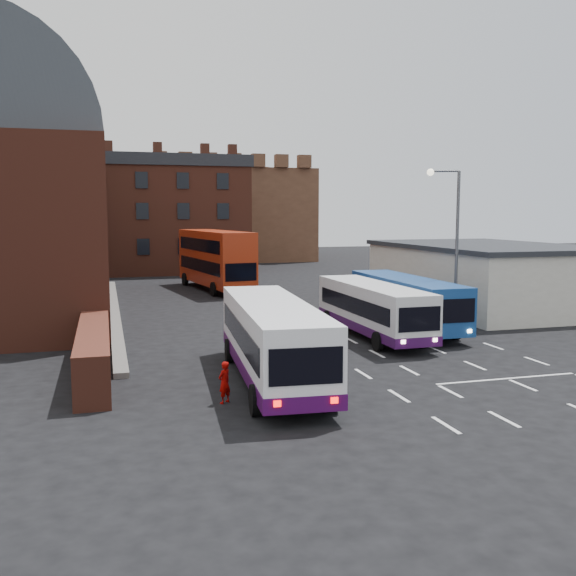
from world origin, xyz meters
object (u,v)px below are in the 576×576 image
object	(u,v)px
pedestrian_beige	(279,375)
bus_red_double	(215,259)
bus_white_inbound	(373,306)
bus_blue	(406,299)
street_lamp	(451,233)
pedestrian_red	(224,382)
bus_white_outbound	(272,335)

from	to	relation	value
pedestrian_beige	bus_red_double	bearing A→B (deg)	-110.22
pedestrian_beige	bus_white_inbound	bearing A→B (deg)	-143.40
bus_blue	pedestrian_beige	world-z (taller)	bus_blue
bus_red_double	street_lamp	distance (m)	23.33
bus_white_inbound	pedestrian_beige	bearing A→B (deg)	50.76
pedestrian_red	pedestrian_beige	distance (m)	1.89
bus_white_outbound	bus_white_inbound	xyz separation A→B (m)	(7.11, 7.06, -0.17)
street_lamp	pedestrian_beige	distance (m)	16.68
bus_blue	bus_red_double	bearing A→B (deg)	-70.62
bus_blue	pedestrian_red	bearing A→B (deg)	42.77
street_lamp	pedestrian_beige	size ratio (longest dim) A/B	5.14
pedestrian_red	pedestrian_beige	xyz separation A→B (m)	(1.88, -0.01, 0.14)
bus_red_double	bus_white_inbound	bearing A→B (deg)	92.65
bus_white_inbound	bus_blue	xyz separation A→B (m)	(2.62, 1.53, 0.06)
pedestrian_beige	pedestrian_red	bearing A→B (deg)	-15.00
bus_blue	bus_white_outbound	bearing A→B (deg)	42.14
pedestrian_red	street_lamp	bearing A→B (deg)	177.66
pedestrian_red	pedestrian_beige	world-z (taller)	pedestrian_beige
bus_red_double	pedestrian_red	size ratio (longest dim) A/B	8.78
bus_white_inbound	pedestrian_beige	distance (m)	11.93
bus_white_outbound	pedestrian_beige	world-z (taller)	bus_white_outbound
street_lamp	pedestrian_beige	bearing A→B (deg)	-140.46
bus_white_outbound	street_lamp	size ratio (longest dim) A/B	1.29
bus_blue	street_lamp	xyz separation A→B (m)	(2.33, -0.56, 3.57)
bus_white_inbound	pedestrian_red	world-z (taller)	bus_white_inbound
bus_white_inbound	pedestrian_beige	world-z (taller)	bus_white_inbound
bus_white_inbound	street_lamp	size ratio (longest dim) A/B	1.15
bus_blue	bus_red_double	size ratio (longest dim) A/B	0.83
bus_white_outbound	bus_blue	bearing A→B (deg)	45.87
bus_white_outbound	bus_red_double	distance (m)	29.40
bus_blue	bus_red_double	distance (m)	21.84
bus_white_outbound	pedestrian_red	world-z (taller)	bus_white_outbound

